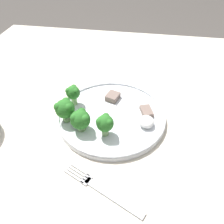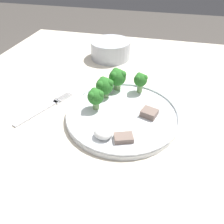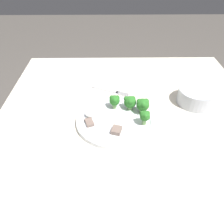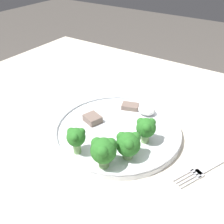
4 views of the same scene
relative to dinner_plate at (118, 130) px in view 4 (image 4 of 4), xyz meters
The scene contains 10 objects.
table 0.12m from the dinner_plate, 76.83° to the left, with size 1.15×1.07×0.71m.
dinner_plate is the anchor object (origin of this frame).
fork 0.21m from the dinner_plate, behind, with size 0.10×0.18×0.00m.
broccoli_floret_near_rim_left 0.10m from the dinner_plate, 135.49° to the left, with size 0.05×0.05×0.06m.
broccoli_floret_center_left 0.08m from the dinner_plate, behind, with size 0.04×0.04×0.06m.
broccoli_floret_back_left 0.12m from the dinner_plate, 76.08° to the left, with size 0.04×0.04×0.06m.
broccoli_floret_front_left 0.13m from the dinner_plate, 109.33° to the left, with size 0.05×0.05×0.06m.
meat_slice_front_slice 0.09m from the dinner_plate, 76.56° to the right, with size 0.05×0.04×0.01m.
meat_slice_middle_slice 0.07m from the dinner_plate, ahead, with size 0.05×0.04×0.02m.
sauce_dollop 0.10m from the dinner_plate, 104.52° to the right, with size 0.04×0.04×0.02m.
Camera 4 is at (-0.27, 0.34, 1.09)m, focal length 42.00 mm.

